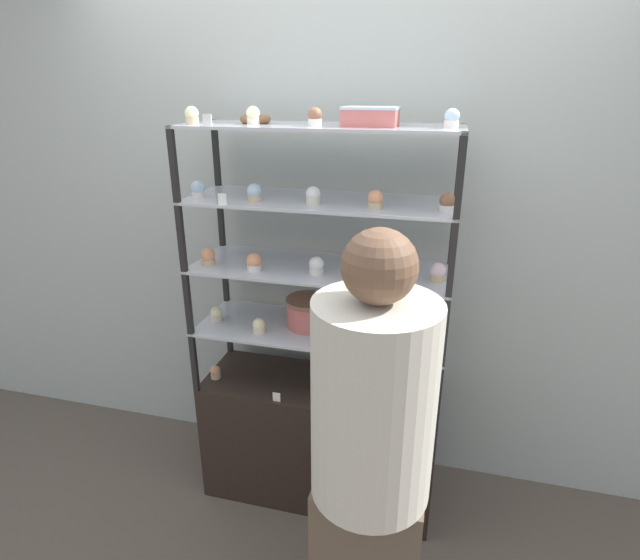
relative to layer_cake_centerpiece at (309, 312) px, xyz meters
name	(u,v)px	position (x,y,z in m)	size (l,w,h in m)	color
ground_plane	(320,487)	(0.06, -0.02, -1.00)	(20.00, 20.00, 0.00)	brown
back_wall	(338,232)	(0.06, 0.33, 0.30)	(8.00, 0.05, 2.60)	#A8B2AD
display_base	(320,438)	(0.06, -0.02, -0.69)	(1.13, 0.41, 0.63)	black
display_riser_lower	(320,333)	(0.06, -0.02, -0.09)	(1.13, 0.41, 0.30)	black
display_riser_middle	(320,272)	(0.06, -0.02, 0.21)	(1.13, 0.41, 0.30)	black
display_riser_upper	(320,205)	(0.06, -0.02, 0.51)	(1.13, 0.41, 0.30)	black
display_riser_top	(320,130)	(0.06, -0.02, 0.81)	(1.13, 0.41, 0.30)	black
layer_cake_centerpiece	(309,312)	(0.00, 0.00, 0.00)	(0.21, 0.21, 0.14)	#C66660
sheet_cake_frosted	(371,116)	(0.26, -0.05, 0.87)	(0.21, 0.17, 0.07)	#C66660
cupcake_0	(216,372)	(-0.45, -0.09, -0.34)	(0.05, 0.05, 0.07)	#CCB28C
cupcake_1	(320,383)	(0.07, -0.05, -0.34)	(0.05, 0.05, 0.07)	beige
cupcake_2	(428,404)	(0.57, -0.10, -0.34)	(0.05, 0.05, 0.07)	white
price_tag_0	(277,397)	(-0.10, -0.20, -0.35)	(0.04, 0.00, 0.04)	white
cupcake_3	(216,314)	(-0.44, -0.06, -0.04)	(0.06, 0.06, 0.07)	beige
cupcake_4	(259,326)	(-0.20, -0.13, -0.04)	(0.06, 0.06, 0.07)	beige
cupcake_5	(368,339)	(0.30, -0.13, -0.04)	(0.06, 0.06, 0.07)	white
cupcake_6	(430,340)	(0.55, -0.07, -0.04)	(0.06, 0.06, 0.07)	beige
price_tag_1	(350,348)	(0.24, -0.20, -0.05)	(0.04, 0.00, 0.04)	white
cupcake_7	(208,257)	(-0.43, -0.11, 0.27)	(0.06, 0.06, 0.08)	#CCB28C
cupcake_8	(254,262)	(-0.21, -0.13, 0.27)	(0.06, 0.06, 0.08)	white
cupcake_9	(316,266)	(0.06, -0.10, 0.27)	(0.06, 0.06, 0.08)	white
cupcake_10	(373,272)	(0.31, -0.12, 0.27)	(0.06, 0.06, 0.08)	#CCB28C
cupcake_11	(438,272)	(0.56, -0.06, 0.27)	(0.06, 0.06, 0.08)	#CCB28C
price_tag_2	(387,284)	(0.37, -0.20, 0.25)	(0.04, 0.00, 0.04)	white
cupcake_12	(198,189)	(-0.46, -0.10, 0.56)	(0.06, 0.06, 0.07)	white
cupcake_13	(254,192)	(-0.20, -0.10, 0.56)	(0.06, 0.06, 0.07)	#CCB28C
cupcake_14	(313,196)	(0.05, -0.10, 0.56)	(0.06, 0.06, 0.07)	beige
cupcake_15	(375,200)	(0.30, -0.11, 0.56)	(0.06, 0.06, 0.07)	#CCB28C
cupcake_16	(447,203)	(0.57, -0.10, 0.56)	(0.06, 0.06, 0.07)	white
price_tag_3	(222,199)	(-0.30, -0.20, 0.55)	(0.04, 0.00, 0.04)	white
cupcake_17	(192,116)	(-0.44, -0.12, 0.86)	(0.05, 0.05, 0.07)	#CCB28C
cupcake_18	(253,115)	(-0.21, -0.06, 0.86)	(0.05, 0.05, 0.07)	beige
cupcake_19	(315,117)	(0.06, -0.10, 0.86)	(0.05, 0.05, 0.07)	white
cupcake_20	(452,118)	(0.56, -0.06, 0.86)	(0.05, 0.05, 0.07)	white
price_tag_4	(207,120)	(-0.34, -0.20, 0.85)	(0.04, 0.00, 0.04)	white
donut_glazed	(256,119)	(-0.22, -0.01, 0.85)	(0.13, 0.13, 0.03)	brown
customer_figure	(371,459)	(0.41, -0.74, -0.13)	(0.38, 0.38, 1.63)	brown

